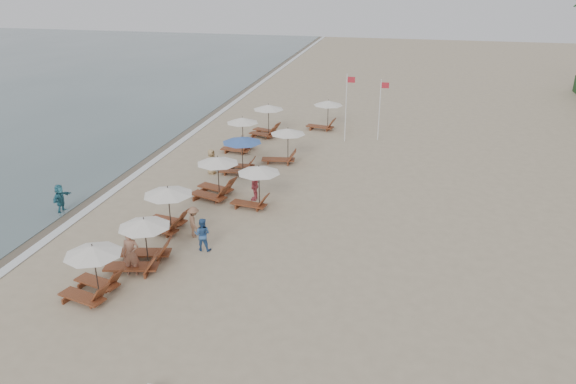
% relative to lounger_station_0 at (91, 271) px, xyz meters
% --- Properties ---
extents(ground, '(160.00, 160.00, 0.00)m').
position_rel_lounger_station_0_xyz_m(ground, '(6.57, 3.14, -1.09)').
color(ground, tan).
rests_on(ground, ground).
extents(wet_sand_band, '(3.20, 140.00, 0.01)m').
position_rel_lounger_station_0_xyz_m(wet_sand_band, '(-5.93, 13.14, -1.08)').
color(wet_sand_band, '#6B5E4C').
rests_on(wet_sand_band, ground).
extents(foam_line, '(0.50, 140.00, 0.02)m').
position_rel_lounger_station_0_xyz_m(foam_line, '(-4.63, 13.14, -1.07)').
color(foam_line, white).
rests_on(foam_line, ground).
extents(lounger_station_0, '(2.53, 2.20, 2.17)m').
position_rel_lounger_station_0_xyz_m(lounger_station_0, '(0.00, 0.00, 0.00)').
color(lounger_station_0, brown).
rests_on(lounger_station_0, ground).
extents(lounger_station_1, '(2.76, 2.47, 2.21)m').
position_rel_lounger_station_0_xyz_m(lounger_station_1, '(0.76, 2.48, -0.10)').
color(lounger_station_1, brown).
rests_on(lounger_station_1, ground).
extents(lounger_station_2, '(2.60, 2.34, 2.18)m').
position_rel_lounger_station_0_xyz_m(lounger_station_2, '(0.36, 5.94, 0.07)').
color(lounger_station_2, brown).
rests_on(lounger_station_2, ground).
extents(lounger_station_3, '(2.73, 2.57, 2.29)m').
position_rel_lounger_station_0_xyz_m(lounger_station_3, '(1.20, 10.30, 0.00)').
color(lounger_station_3, brown).
rests_on(lounger_station_3, ground).
extents(lounger_station_4, '(2.57, 2.41, 2.26)m').
position_rel_lounger_station_0_xyz_m(lounger_station_4, '(1.40, 14.27, 0.16)').
color(lounger_station_4, brown).
rests_on(lounger_station_4, ground).
extents(lounger_station_5, '(2.54, 2.15, 2.34)m').
position_rel_lounger_station_0_xyz_m(lounger_station_5, '(0.15, 18.28, 0.03)').
color(lounger_station_5, brown).
rests_on(lounger_station_5, ground).
extents(lounger_station_6, '(2.59, 2.37, 2.35)m').
position_rel_lounger_station_0_xyz_m(lounger_station_6, '(0.94, 22.17, 0.08)').
color(lounger_station_6, brown).
rests_on(lounger_station_6, ground).
extents(inland_station_0, '(2.66, 2.24, 2.22)m').
position_rel_lounger_station_0_xyz_m(inland_station_0, '(3.75, 9.41, 0.32)').
color(inland_station_0, brown).
rests_on(inland_station_0, ground).
extents(inland_station_1, '(2.83, 2.24, 2.22)m').
position_rel_lounger_station_0_xyz_m(inland_station_1, '(3.59, 16.56, 0.22)').
color(inland_station_1, brown).
rests_on(inland_station_1, ground).
extents(inland_station_2, '(2.82, 2.24, 2.22)m').
position_rel_lounger_station_0_xyz_m(inland_station_2, '(4.88, 24.76, 0.23)').
color(inland_station_2, brown).
rests_on(inland_station_2, ground).
extents(beachgoer_near, '(0.78, 0.59, 1.91)m').
position_rel_lounger_station_0_xyz_m(beachgoer_near, '(0.71, 1.80, -0.13)').
color(beachgoer_near, '#A16E57').
rests_on(beachgoer_near, ground).
extents(beachgoer_mid_a, '(0.77, 0.61, 1.53)m').
position_rel_lounger_station_0_xyz_m(beachgoer_mid_a, '(2.77, 4.40, -0.32)').
color(beachgoer_mid_a, '#345F9C').
rests_on(beachgoer_mid_a, ground).
extents(beachgoer_mid_b, '(1.01, 1.11, 1.50)m').
position_rel_lounger_station_0_xyz_m(beachgoer_mid_b, '(1.91, 5.54, -0.34)').
color(beachgoer_mid_b, '#916449').
rests_on(beachgoer_mid_b, ground).
extents(beachgoer_far_a, '(0.44, 0.99, 1.67)m').
position_rel_lounger_station_0_xyz_m(beachgoer_far_a, '(3.47, 10.38, -0.25)').
color(beachgoer_far_a, '#CC515F').
rests_on(beachgoer_far_a, ground).
extents(beachgoer_far_b, '(0.63, 0.84, 1.55)m').
position_rel_lounger_station_0_xyz_m(beachgoer_far_b, '(-0.18, 13.66, -0.31)').
color(beachgoer_far_b, tan).
rests_on(beachgoer_far_b, ground).
extents(waterline_walker, '(0.46, 1.40, 1.50)m').
position_rel_lounger_station_0_xyz_m(waterline_walker, '(-5.75, 6.65, -0.34)').
color(waterline_walker, teal).
rests_on(waterline_walker, ground).
extents(flag_pole_near, '(0.60, 0.08, 4.83)m').
position_rel_lounger_station_0_xyz_m(flag_pole_near, '(6.86, 22.07, 1.58)').
color(flag_pole_near, silver).
rests_on(flag_pole_near, ground).
extents(flag_pole_far, '(0.59, 0.08, 4.39)m').
position_rel_lounger_station_0_xyz_m(flag_pole_far, '(9.16, 22.87, 1.35)').
color(flag_pole_far, silver).
rests_on(flag_pole_far, ground).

